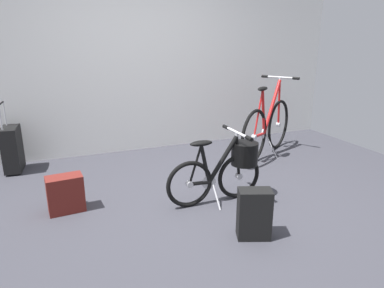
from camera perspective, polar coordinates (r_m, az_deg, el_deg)
ground_plane at (r=3.21m, az=0.59°, el=-11.32°), size 6.08×6.08×0.00m
back_wall at (r=4.86m, az=-9.36°, el=14.97°), size 6.08×0.10×2.75m
folding_bike_foreground at (r=3.35m, az=5.80°, el=-3.66°), size 0.98×0.53×0.70m
display_bike_left at (r=4.73m, az=12.22°, el=2.69°), size 1.28×0.85×1.04m
rolling_suitcase at (r=4.59m, az=-27.38°, el=-0.68°), size 0.21×0.38×0.83m
backpack_on_floor at (r=3.39m, az=-20.03°, el=-7.69°), size 0.33×0.23×0.34m
handbag_on_floor at (r=2.83m, az=10.14°, el=-11.23°), size 0.30×0.25×0.41m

